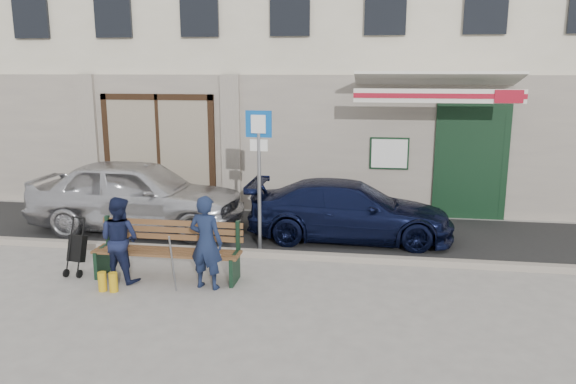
% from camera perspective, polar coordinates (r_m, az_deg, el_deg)
% --- Properties ---
extents(ground, '(80.00, 80.00, 0.00)m').
position_cam_1_polar(ground, '(8.87, -4.69, -9.71)').
color(ground, '#9E9991').
rests_on(ground, ground).
extents(asphalt_lane, '(60.00, 3.20, 0.01)m').
position_cam_1_polar(asphalt_lane, '(11.74, -1.16, -4.07)').
color(asphalt_lane, '#282828').
rests_on(asphalt_lane, ground).
extents(curb, '(60.00, 0.18, 0.12)m').
position_cam_1_polar(curb, '(10.22, -2.73, -6.29)').
color(curb, '#9E9384').
rests_on(curb, ground).
extents(building, '(20.00, 8.27, 10.00)m').
position_cam_1_polar(building, '(16.63, 2.15, 18.07)').
color(building, beige).
rests_on(building, ground).
extents(car_silver, '(4.47, 1.82, 1.52)m').
position_cam_1_polar(car_silver, '(12.15, -15.03, -0.25)').
color(car_silver, silver).
rests_on(car_silver, ground).
extents(car_navy, '(4.04, 1.66, 1.17)m').
position_cam_1_polar(car_navy, '(11.19, 6.32, -1.88)').
color(car_navy, black).
rests_on(car_navy, ground).
extents(parking_sign, '(0.48, 0.08, 2.60)m').
position_cam_1_polar(parking_sign, '(10.26, -2.96, 3.45)').
color(parking_sign, gray).
rests_on(parking_sign, ground).
extents(bench, '(2.40, 1.17, 0.98)m').
position_cam_1_polar(bench, '(9.31, -12.44, -5.88)').
color(bench, brown).
rests_on(bench, ground).
extents(man, '(0.59, 0.45, 1.47)m').
position_cam_1_polar(man, '(8.71, -8.31, -5.08)').
color(man, '#151F3B').
rests_on(man, ground).
extents(woman, '(0.78, 0.67, 1.38)m').
position_cam_1_polar(woman, '(9.31, -16.74, -4.62)').
color(woman, '#141A37').
rests_on(woman, ground).
extents(stroller, '(0.31, 0.41, 0.94)m').
position_cam_1_polar(stroller, '(9.93, -20.66, -5.50)').
color(stroller, black).
rests_on(stroller, ground).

